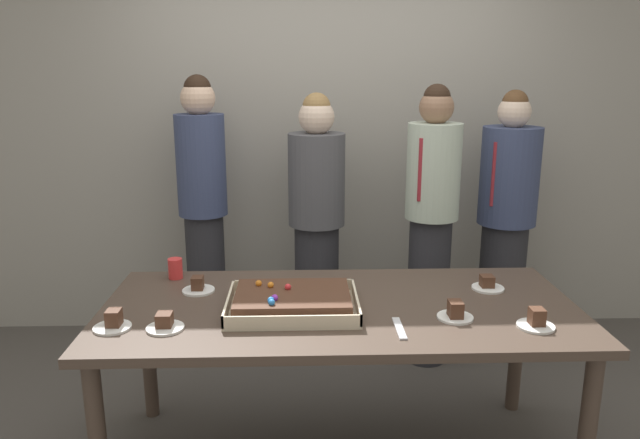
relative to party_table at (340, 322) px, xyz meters
name	(u,v)px	position (x,y,z in m)	size (l,w,h in m)	color
interior_back_panel	(325,111)	(0.00, 1.60, 0.81)	(8.00, 0.12, 3.00)	#9E998E
party_table	(340,322)	(0.00, 0.00, 0.00)	(2.08, 0.95, 0.77)	#47382D
sheet_cake	(292,302)	(-0.21, -0.05, 0.12)	(0.56, 0.42, 0.10)	beige
plated_slice_near_left	(487,285)	(0.71, 0.18, 0.10)	(0.15, 0.15, 0.06)	white
plated_slice_near_right	(113,322)	(-0.92, -0.21, 0.10)	(0.15, 0.15, 0.08)	white
plated_slice_far_left	(165,324)	(-0.71, -0.22, 0.10)	(0.15, 0.15, 0.06)	white
plated_slice_far_right	(455,313)	(0.47, -0.16, 0.10)	(0.15, 0.15, 0.08)	white
plated_slice_center_front	(198,287)	(-0.65, 0.19, 0.10)	(0.15, 0.15, 0.07)	white
plated_slice_center_back	(536,321)	(0.77, -0.26, 0.10)	(0.15, 0.15, 0.08)	white
drink_cup_nearest	(175,268)	(-0.79, 0.37, 0.13)	(0.07, 0.07, 0.10)	red
cake_server_utensil	(399,328)	(0.22, -0.26, 0.08)	(0.03, 0.20, 0.01)	silver
person_serving_front	(317,223)	(-0.07, 1.12, 0.16)	(0.34, 0.34, 1.64)	#28282D
person_green_shirt_behind	(431,222)	(0.61, 0.97, 0.20)	(0.31, 0.31, 1.69)	#28282D
person_striped_tie_right	(203,209)	(-0.78, 1.20, 0.24)	(0.30, 0.30, 1.74)	#28282D
person_far_right_suit	(506,220)	(1.12, 1.14, 0.16)	(0.36, 0.36, 1.65)	#28282D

